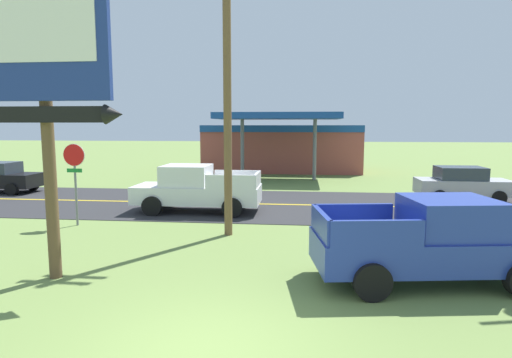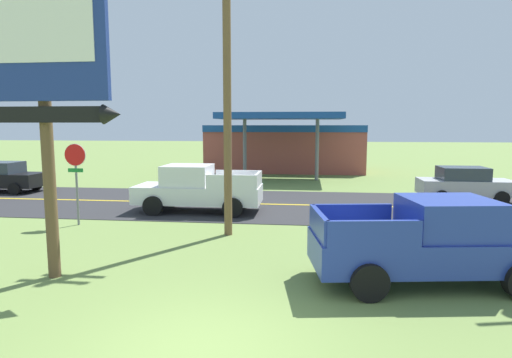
{
  "view_description": "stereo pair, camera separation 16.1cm",
  "coord_description": "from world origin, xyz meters",
  "px_view_note": "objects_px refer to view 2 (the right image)",
  "views": [
    {
      "loc": [
        1.56,
        -6.35,
        3.6
      ],
      "look_at": [
        0.0,
        8.0,
        1.8
      ],
      "focal_mm": 30.29,
      "sensor_mm": 36.0,
      "label": 1
    },
    {
      "loc": [
        1.72,
        -6.33,
        3.6
      ],
      "look_at": [
        0.0,
        8.0,
        1.8
      ],
      "focal_mm": 30.29,
      "sensor_mm": 36.0,
      "label": 2
    }
  ],
  "objects_px": {
    "car_silver_near_lane": "(464,184)",
    "motel_sign": "(42,73)",
    "stop_sign": "(76,169)",
    "utility_pole": "(227,73)",
    "car_black_mid_lane": "(2,177)",
    "gas_station": "(285,146)",
    "pickup_blue_parked_on_lawn": "(430,242)",
    "pickup_white_on_road": "(197,189)"
  },
  "relations": [
    {
      "from": "stop_sign",
      "to": "pickup_blue_parked_on_lawn",
      "type": "distance_m",
      "value": 12.0
    },
    {
      "from": "gas_station",
      "to": "pickup_blue_parked_on_lawn",
      "type": "height_order",
      "value": "gas_station"
    },
    {
      "from": "motel_sign",
      "to": "car_black_mid_lane",
      "type": "xyz_separation_m",
      "value": [
        -10.48,
        12.14,
        -3.92
      ]
    },
    {
      "from": "car_black_mid_lane",
      "to": "pickup_blue_parked_on_lawn",
      "type": "bearing_deg",
      "value": -30.64
    },
    {
      "from": "stop_sign",
      "to": "pickup_blue_parked_on_lawn",
      "type": "xyz_separation_m",
      "value": [
        11.06,
        -4.54,
        -1.06
      ]
    },
    {
      "from": "gas_station",
      "to": "car_black_mid_lane",
      "type": "relative_size",
      "value": 2.86
    },
    {
      "from": "motel_sign",
      "to": "gas_station",
      "type": "relative_size",
      "value": 0.57
    },
    {
      "from": "utility_pole",
      "to": "pickup_white_on_road",
      "type": "relative_size",
      "value": 1.91
    },
    {
      "from": "motel_sign",
      "to": "utility_pole",
      "type": "relative_size",
      "value": 0.69
    },
    {
      "from": "pickup_white_on_road",
      "to": "car_black_mid_lane",
      "type": "bearing_deg",
      "value": 161.32
    },
    {
      "from": "pickup_white_on_road",
      "to": "motel_sign",
      "type": "bearing_deg",
      "value": -99.46
    },
    {
      "from": "motel_sign",
      "to": "pickup_white_on_road",
      "type": "height_order",
      "value": "motel_sign"
    },
    {
      "from": "pickup_white_on_road",
      "to": "pickup_blue_parked_on_lawn",
      "type": "bearing_deg",
      "value": -45.03
    },
    {
      "from": "motel_sign",
      "to": "gas_station",
      "type": "height_order",
      "value": "motel_sign"
    },
    {
      "from": "motel_sign",
      "to": "car_silver_near_lane",
      "type": "height_order",
      "value": "motel_sign"
    },
    {
      "from": "stop_sign",
      "to": "car_silver_near_lane",
      "type": "xyz_separation_m",
      "value": [
        15.67,
        6.83,
        -1.2
      ]
    },
    {
      "from": "utility_pole",
      "to": "gas_station",
      "type": "xyz_separation_m",
      "value": [
        0.78,
        20.47,
        -3.3
      ]
    },
    {
      "from": "pickup_blue_parked_on_lawn",
      "to": "pickup_white_on_road",
      "type": "distance_m",
      "value": 10.42
    },
    {
      "from": "stop_sign",
      "to": "car_black_mid_lane",
      "type": "xyz_separation_m",
      "value": [
        -8.14,
        6.83,
        -1.2
      ]
    },
    {
      "from": "car_silver_near_lane",
      "to": "motel_sign",
      "type": "bearing_deg",
      "value": -137.68
    },
    {
      "from": "utility_pole",
      "to": "car_silver_near_lane",
      "type": "height_order",
      "value": "utility_pole"
    },
    {
      "from": "motel_sign",
      "to": "utility_pole",
      "type": "height_order",
      "value": "utility_pole"
    },
    {
      "from": "gas_station",
      "to": "car_black_mid_lane",
      "type": "xyz_separation_m",
      "value": [
        -14.6,
        -12.9,
        -1.11
      ]
    },
    {
      "from": "motel_sign",
      "to": "car_silver_near_lane",
      "type": "relative_size",
      "value": 1.64
    },
    {
      "from": "stop_sign",
      "to": "utility_pole",
      "type": "relative_size",
      "value": 0.3
    },
    {
      "from": "stop_sign",
      "to": "car_silver_near_lane",
      "type": "distance_m",
      "value": 17.14
    },
    {
      "from": "utility_pole",
      "to": "stop_sign",
      "type": "bearing_deg",
      "value": 172.59
    },
    {
      "from": "stop_sign",
      "to": "gas_station",
      "type": "relative_size",
      "value": 0.25
    },
    {
      "from": "utility_pole",
      "to": "pickup_white_on_road",
      "type": "bearing_deg",
      "value": 119.05
    },
    {
      "from": "car_silver_near_lane",
      "to": "car_black_mid_lane",
      "type": "relative_size",
      "value": 1.0
    },
    {
      "from": "stop_sign",
      "to": "car_black_mid_lane",
      "type": "relative_size",
      "value": 0.7
    },
    {
      "from": "car_black_mid_lane",
      "to": "utility_pole",
      "type": "bearing_deg",
      "value": -28.72
    },
    {
      "from": "gas_station",
      "to": "car_silver_near_lane",
      "type": "relative_size",
      "value": 2.86
    },
    {
      "from": "pickup_white_on_road",
      "to": "car_silver_near_lane",
      "type": "height_order",
      "value": "pickup_white_on_road"
    },
    {
      "from": "gas_station",
      "to": "pickup_white_on_road",
      "type": "distance_m",
      "value": 17.15
    },
    {
      "from": "gas_station",
      "to": "stop_sign",
      "type": "bearing_deg",
      "value": -108.14
    },
    {
      "from": "stop_sign",
      "to": "motel_sign",
      "type": "bearing_deg",
      "value": -66.23
    },
    {
      "from": "pickup_blue_parked_on_lawn",
      "to": "car_black_mid_lane",
      "type": "distance_m",
      "value": 22.31
    },
    {
      "from": "car_silver_near_lane",
      "to": "utility_pole",
      "type": "bearing_deg",
      "value": -142.87
    },
    {
      "from": "gas_station",
      "to": "car_silver_near_lane",
      "type": "bearing_deg",
      "value": -54.48
    },
    {
      "from": "motel_sign",
      "to": "pickup_blue_parked_on_lawn",
      "type": "height_order",
      "value": "motel_sign"
    },
    {
      "from": "pickup_blue_parked_on_lawn",
      "to": "stop_sign",
      "type": "bearing_deg",
      "value": 157.68
    }
  ]
}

